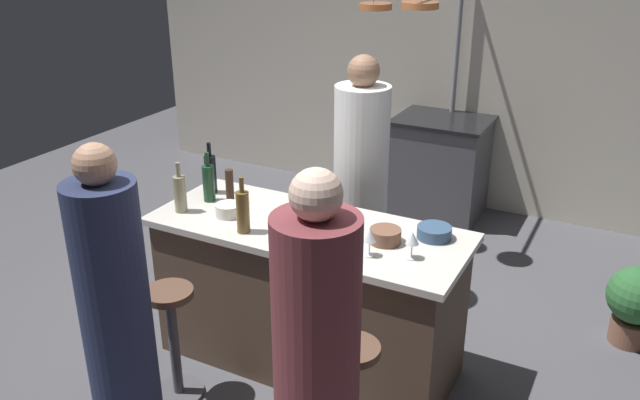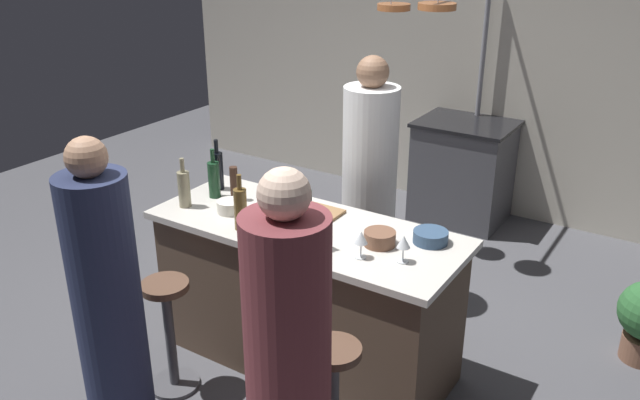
# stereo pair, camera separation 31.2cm
# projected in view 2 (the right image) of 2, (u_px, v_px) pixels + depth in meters

# --- Properties ---
(ground_plane) EXTENTS (9.00, 9.00, 0.00)m
(ground_plane) POSITION_uv_depth(u_px,v_px,m) (307.00, 358.00, 4.02)
(ground_plane) COLOR #4C4C51
(back_wall) EXTENTS (6.40, 0.16, 2.60)m
(back_wall) POSITION_uv_depth(u_px,v_px,m) (488.00, 65.00, 5.71)
(back_wall) COLOR beige
(back_wall) RESTS_ON ground_plane
(kitchen_island) EXTENTS (1.80, 0.72, 0.90)m
(kitchen_island) POSITION_uv_depth(u_px,v_px,m) (306.00, 295.00, 3.84)
(kitchen_island) COLOR brown
(kitchen_island) RESTS_ON ground_plane
(stove_range) EXTENTS (0.80, 0.64, 0.89)m
(stove_range) POSITION_uv_depth(u_px,v_px,m) (462.00, 171.00, 5.74)
(stove_range) COLOR #47474C
(stove_range) RESTS_ON ground_plane
(chef) EXTENTS (0.36, 0.36, 1.71)m
(chef) POSITION_uv_depth(u_px,v_px,m) (369.00, 193.00, 4.37)
(chef) COLOR white
(chef) RESTS_ON ground_plane
(bar_stool_left) EXTENTS (0.28, 0.28, 0.68)m
(bar_stool_left) POSITION_uv_depth(u_px,v_px,m) (169.00, 331.00, 3.64)
(bar_stool_left) COLOR #4C4C51
(bar_stool_left) RESTS_ON ground_plane
(guest_left) EXTENTS (0.34, 0.34, 1.59)m
(guest_left) POSITION_uv_depth(u_px,v_px,m) (108.00, 304.00, 3.22)
(guest_left) COLOR #262D4C
(guest_left) RESTS_ON ground_plane
(guest_right) EXTENTS (0.35, 0.35, 1.66)m
(guest_right) POSITION_uv_depth(u_px,v_px,m) (288.00, 374.00, 2.67)
(guest_right) COLOR brown
(guest_right) RESTS_ON ground_plane
(overhead_pot_rack) EXTENTS (0.60, 1.34, 2.17)m
(overhead_pot_rack) POSITION_uv_depth(u_px,v_px,m) (449.00, 37.00, 4.98)
(overhead_pot_rack) COLOR gray
(overhead_pot_rack) RESTS_ON ground_plane
(cutting_board) EXTENTS (0.32, 0.22, 0.02)m
(cutting_board) POSITION_uv_depth(u_px,v_px,m) (313.00, 212.00, 3.81)
(cutting_board) COLOR #997047
(cutting_board) RESTS_ON kitchen_island
(pepper_mill) EXTENTS (0.05, 0.05, 0.21)m
(pepper_mill) POSITION_uv_depth(u_px,v_px,m) (234.00, 183.00, 3.96)
(pepper_mill) COLOR #382319
(pepper_mill) RESTS_ON kitchen_island
(wine_bottle_green) EXTENTS (0.07, 0.07, 0.31)m
(wine_bottle_green) POSITION_uv_depth(u_px,v_px,m) (214.00, 179.00, 4.00)
(wine_bottle_green) COLOR #193D23
(wine_bottle_green) RESTS_ON kitchen_island
(wine_bottle_dark) EXTENTS (0.07, 0.07, 0.32)m
(wine_bottle_dark) POSITION_uv_depth(u_px,v_px,m) (218.00, 170.00, 4.11)
(wine_bottle_dark) COLOR black
(wine_bottle_dark) RESTS_ON kitchen_island
(wine_bottle_white) EXTENTS (0.07, 0.07, 0.30)m
(wine_bottle_white) POSITION_uv_depth(u_px,v_px,m) (184.00, 188.00, 3.86)
(wine_bottle_white) COLOR gray
(wine_bottle_white) RESTS_ON kitchen_island
(wine_bottle_red) EXTENTS (0.07, 0.07, 0.32)m
(wine_bottle_red) POSITION_uv_depth(u_px,v_px,m) (310.00, 226.00, 3.36)
(wine_bottle_red) COLOR #143319
(wine_bottle_red) RESTS_ON kitchen_island
(wine_bottle_amber) EXTENTS (0.07, 0.07, 0.32)m
(wine_bottle_amber) POSITION_uv_depth(u_px,v_px,m) (240.00, 208.00, 3.58)
(wine_bottle_amber) COLOR brown
(wine_bottle_amber) RESTS_ON kitchen_island
(wine_glass_by_chef) EXTENTS (0.07, 0.07, 0.15)m
(wine_glass_by_chef) POSITION_uv_depth(u_px,v_px,m) (361.00, 239.00, 3.28)
(wine_glass_by_chef) COLOR silver
(wine_glass_by_chef) RESTS_ON kitchen_island
(wine_glass_near_right_guest) EXTENTS (0.07, 0.07, 0.15)m
(wine_glass_near_right_guest) POSITION_uv_depth(u_px,v_px,m) (404.00, 243.00, 3.23)
(wine_glass_near_right_guest) COLOR silver
(wine_glass_near_right_guest) RESTS_ON kitchen_island
(mixing_bowl_wooden) EXTENTS (0.17, 0.17, 0.08)m
(mixing_bowl_wooden) POSITION_uv_depth(u_px,v_px,m) (380.00, 238.00, 3.43)
(mixing_bowl_wooden) COLOR brown
(mixing_bowl_wooden) RESTS_ON kitchen_island
(mixing_bowl_ceramic) EXTENTS (0.15, 0.15, 0.07)m
(mixing_bowl_ceramic) POSITION_uv_depth(u_px,v_px,m) (230.00, 207.00, 3.82)
(mixing_bowl_ceramic) COLOR silver
(mixing_bowl_ceramic) RESTS_ON kitchen_island
(mixing_bowl_blue) EXTENTS (0.19, 0.19, 0.07)m
(mixing_bowl_blue) POSITION_uv_depth(u_px,v_px,m) (431.00, 237.00, 3.46)
(mixing_bowl_blue) COLOR #334C6B
(mixing_bowl_blue) RESTS_ON kitchen_island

